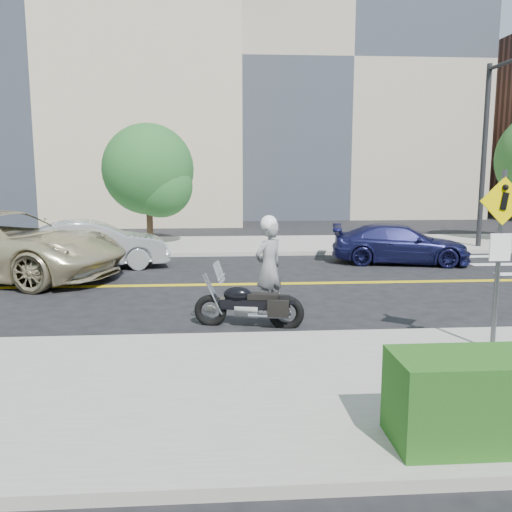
{
  "coord_description": "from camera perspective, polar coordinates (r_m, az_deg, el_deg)",
  "views": [
    {
      "loc": [
        -0.39,
        -14.75,
        3.14
      ],
      "look_at": [
        0.48,
        -2.55,
        1.2
      ],
      "focal_mm": 38.0,
      "sensor_mm": 36.0,
      "label": 1
    }
  ],
  "objects": [
    {
      "name": "ground_plane",
      "position": [
        15.08,
        -2.51,
        -3.01
      ],
      "size": [
        120.0,
        120.0,
        0.0
      ],
      "primitive_type": "plane",
      "color": "black",
      "rests_on": "ground"
    },
    {
      "name": "sidewalk_near",
      "position": [
        7.88,
        -0.94,
        -13.88
      ],
      "size": [
        60.0,
        5.0,
        0.15
      ],
      "primitive_type": "cube",
      "color": "#9E9B91",
      "rests_on": "ground_plane"
    },
    {
      "name": "sidewalk_far",
      "position": [
        22.46,
        -3.05,
        1.15
      ],
      "size": [
        60.0,
        5.0,
        0.15
      ],
      "primitive_type": "cube",
      "color": "#9E9B91",
      "rests_on": "ground_plane"
    },
    {
      "name": "building_left",
      "position": [
        39.12,
        -19.71,
        22.35
      ],
      "size": [
        22.0,
        14.0,
        25.0
      ],
      "primitive_type": "cube",
      "color": "tan",
      "rests_on": "ground_plane"
    },
    {
      "name": "building_mid",
      "position": [
        42.16,
        7.85,
        18.29
      ],
      "size": [
        18.0,
        14.0,
        20.0
      ],
      "primitive_type": "cube",
      "color": "#A39984",
      "rests_on": "ground_plane"
    },
    {
      "name": "traffic_light",
      "position": [
        22.43,
        24.1,
        12.16
      ],
      "size": [
        0.28,
        4.5,
        7.0
      ],
      "color": "black",
      "rests_on": "sidewalk_far"
    },
    {
      "name": "pedestrian_sign",
      "position": [
        9.67,
        24.29,
        1.22
      ],
      "size": [
        0.78,
        0.08,
        3.0
      ],
      "color": "#4C4C51",
      "rests_on": "sidewalk_near"
    },
    {
      "name": "motorcyclist",
      "position": [
        11.98,
        1.35,
        -0.88
      ],
      "size": [
        0.89,
        0.84,
        2.17
      ],
      "rotation": [
        0.0,
        0.0,
        3.8
      ],
      "color": "#A9A9AE",
      "rests_on": "ground"
    },
    {
      "name": "motorcycle",
      "position": [
        10.94,
        -0.73,
        -4.1
      ],
      "size": [
        2.24,
        1.05,
        1.31
      ],
      "primitive_type": null,
      "rotation": [
        0.0,
        0.0,
        -0.19
      ],
      "color": "black",
      "rests_on": "ground"
    },
    {
      "name": "suv",
      "position": [
        17.33,
        -25.11,
        1.04
      ],
      "size": [
        7.82,
        5.38,
        1.99
      ],
      "primitive_type": "imported",
      "rotation": [
        0.0,
        0.0,
        1.25
      ],
      "color": "#C4B790",
      "rests_on": "ground"
    },
    {
      "name": "parked_car_silver",
      "position": [
        18.15,
        -16.77,
        1.15
      ],
      "size": [
        4.96,
        2.64,
        1.55
      ],
      "primitive_type": "imported",
      "rotation": [
        0.0,
        0.0,
        1.79
      ],
      "color": "#B2B6BA",
      "rests_on": "ground"
    },
    {
      "name": "parked_car_blue",
      "position": [
        19.05,
        14.91,
        1.23
      ],
      "size": [
        4.86,
        2.77,
        1.33
      ],
      "primitive_type": "imported",
      "rotation": [
        0.0,
        0.0,
        1.36
      ],
      "color": "#181948",
      "rests_on": "ground"
    },
    {
      "name": "tree_far_a",
      "position": [
        22.6,
        -11.28,
        8.93
      ],
      "size": [
        3.67,
        3.67,
        5.02
      ],
      "rotation": [
        0.0,
        0.0,
        -0.28
      ],
      "color": "#382619",
      "rests_on": "ground"
    }
  ]
}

